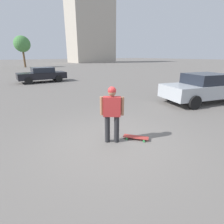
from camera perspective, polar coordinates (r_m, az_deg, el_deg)
name	(u,v)px	position (r m, az deg, el deg)	size (l,w,h in m)	color
ground_plane	(112,142)	(5.21, 0.00, -9.63)	(220.00, 220.00, 0.00)	slate
person	(112,111)	(4.83, 0.00, 0.46)	(0.46, 0.54, 1.63)	#262628
skateboard	(136,137)	(5.37, 7.80, -8.15)	(0.74, 0.62, 0.08)	#A5332D
car_parked_near	(203,88)	(10.41, 27.51, 7.01)	(2.95, 4.58, 1.51)	#ADB2B7
car_parked_far	(42,74)	(17.85, -21.83, 11.31)	(2.16, 4.32, 1.33)	black
building_block_distant	(91,28)	(63.37, -6.86, 25.47)	(8.03, 14.47, 21.30)	#B2A899
tree_distant	(22,44)	(41.26, -27.31, 19.09)	(3.12, 3.12, 6.07)	brown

